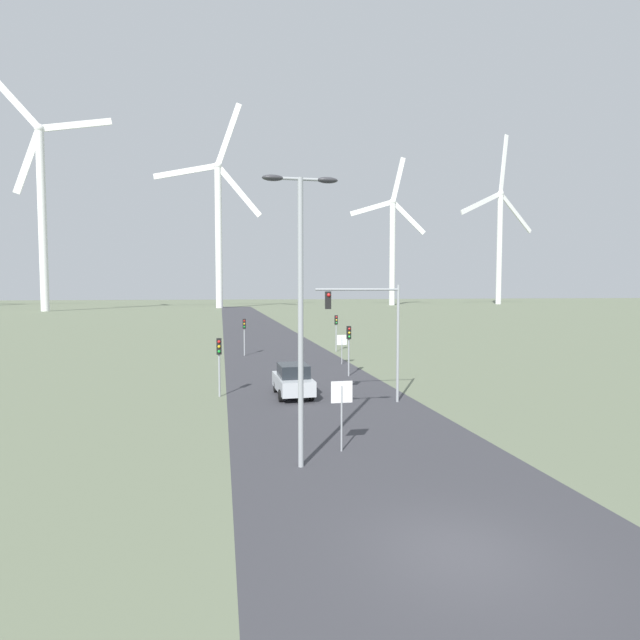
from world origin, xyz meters
TOP-DOWN VIEW (x-y plane):
  - ground_plane at (0.00, 0.00)m, footprint 600.00×600.00m
  - road_surface at (0.00, 48.00)m, footprint 10.00×240.00m
  - streetlamp at (-2.67, 6.12)m, footprint 2.50×0.32m
  - stop_sign_near at (-0.94, 7.42)m, footprint 0.81×0.07m
  - stop_sign_far at (4.19, 28.33)m, footprint 0.81×0.07m
  - traffic_light_post_near_left at (-5.38, 17.89)m, footprint 0.28×0.34m
  - traffic_light_post_near_right at (3.36, 22.92)m, footprint 0.28×0.34m
  - traffic_light_post_mid_left at (-3.20, 35.12)m, footprint 0.28×0.33m
  - traffic_light_post_mid_right at (5.60, 36.39)m, footprint 0.28×0.33m
  - traffic_light_mast_overhead at (2.37, 14.73)m, footprint 4.51×0.34m
  - car_approaching at (-1.35, 17.19)m, footprint 1.92×4.15m
  - wind_turbine_left at (-53.11, 140.39)m, footprint 31.46×2.80m
  - wind_turbine_center at (-5.71, 156.46)m, footprint 34.37×6.14m
  - wind_turbine_right at (59.85, 173.91)m, footprint 29.82×2.68m
  - wind_turbine_far_right at (107.50, 177.85)m, footprint 40.14×14.35m

SIDE VIEW (x-z plane):
  - ground_plane at x=0.00m, z-range 0.00..0.00m
  - road_surface at x=0.00m, z-range 0.00..0.01m
  - car_approaching at x=-1.35m, z-range 0.00..1.83m
  - stop_sign_far at x=4.19m, z-range 0.47..2.83m
  - stop_sign_near at x=-0.94m, z-range 0.52..3.14m
  - traffic_light_post_near_left at x=-5.38m, z-range 0.77..4.04m
  - traffic_light_post_mid_left at x=-3.20m, z-range 0.79..4.13m
  - traffic_light_post_near_right at x=3.36m, z-range 0.81..4.28m
  - traffic_light_post_mid_right at x=5.60m, z-range 0.83..4.34m
  - traffic_light_mast_overhead at x=2.37m, z-range 1.31..7.53m
  - streetlamp at x=-2.67m, z-range 1.20..10.85m
  - wind_turbine_right at x=59.85m, z-range -3.61..52.94m
  - wind_turbine_center at x=-5.71m, z-range -4.32..61.45m
  - wind_turbine_far_right at x=107.50m, z-range -5.91..63.40m
  - wind_turbine_left at x=-53.11m, z-range -2.00..62.45m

